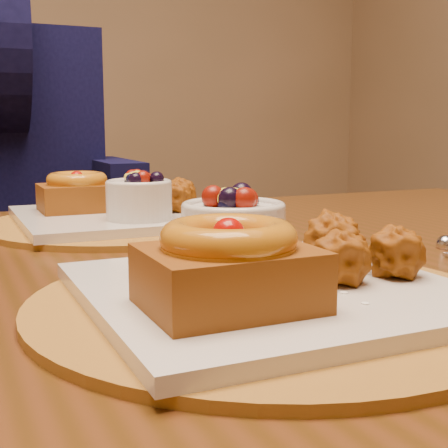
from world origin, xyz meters
The scene contains 3 objects.
dining_table centered at (0.10, -0.08, 0.68)m, with size 1.60×0.90×0.76m.
place_setting_near centered at (0.10, -0.29, 0.78)m, with size 0.38×0.38×0.09m.
place_setting_far centered at (0.10, 0.14, 0.78)m, with size 0.38×0.38×0.08m.
Camera 1 is at (-0.13, -0.72, 0.90)m, focal length 50.00 mm.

